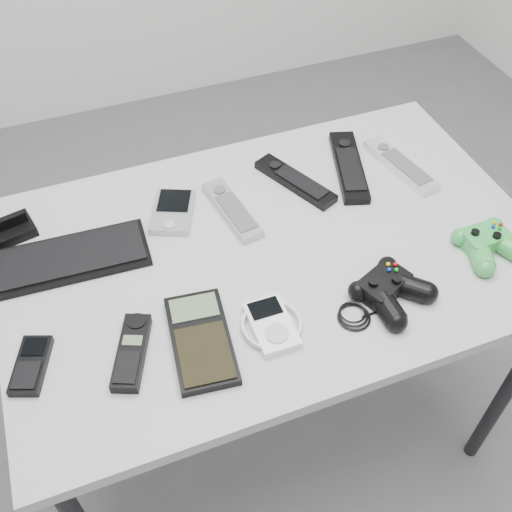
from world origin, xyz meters
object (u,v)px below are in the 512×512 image
object	(u,v)px
remote_silver_a	(232,209)
calculator	(201,339)
mobile_phone	(31,365)
desk	(272,267)
pda_keyboard	(73,257)
controller_green	(489,242)
remote_black_b	(349,166)
remote_silver_b	(400,165)
cordless_handset	(132,352)
controller_black	(389,288)
pda	(173,211)
mp3_player	(271,324)
remote_black_a	(295,181)

from	to	relation	value
remote_silver_a	calculator	xyz separation A→B (m)	(-0.15, -0.28, -0.00)
remote_silver_a	mobile_phone	distance (m)	0.48
desk	pda_keyboard	distance (m)	0.38
controller_green	remote_black_b	bearing A→B (deg)	113.00
remote_silver_b	mobile_phone	bearing A→B (deg)	-174.75
cordless_handset	controller_black	xyz separation A→B (m)	(0.46, -0.04, 0.01)
desk	controller_green	xyz separation A→B (m)	(0.38, -0.15, 0.08)
pda	mp3_player	distance (m)	0.34
pda	remote_black_b	world-z (taller)	remote_black_b
pda_keyboard	mp3_player	size ratio (longest dim) A/B	2.49
controller_black	remote_silver_a	bearing A→B (deg)	99.27
pda	controller_green	xyz separation A→B (m)	(0.54, -0.31, 0.01)
mp3_player	controller_green	size ratio (longest dim) A/B	0.87
desk	mobile_phone	distance (m)	0.48
remote_black_a	remote_silver_b	size ratio (longest dim) A/B	0.99
remote_silver_a	controller_black	size ratio (longest dim) A/B	0.85
remote_silver_a	mp3_player	distance (m)	0.30
remote_black_b	cordless_handset	xyz separation A→B (m)	(-0.55, -0.30, 0.00)
desk	remote_black_b	world-z (taller)	remote_black_b
mp3_player	controller_green	distance (m)	0.45
remote_black_b	cordless_handset	bearing A→B (deg)	-133.76
remote_silver_b	controller_black	distance (m)	0.37
mobile_phone	desk	bearing A→B (deg)	34.02
desk	remote_black_a	bearing A→B (deg)	53.43
pda_keyboard	pda	distance (m)	0.22
pda_keyboard	remote_black_a	bearing A→B (deg)	8.87
remote_silver_b	desk	bearing A→B (deg)	-171.61
controller_black	controller_green	world-z (taller)	controller_black
remote_silver_b	controller_black	xyz separation A→B (m)	(-0.20, -0.31, 0.01)
remote_black_b	mobile_phone	bearing A→B (deg)	-141.84
remote_silver_b	controller_black	world-z (taller)	controller_black
remote_black_a	calculator	world-z (taller)	same
cordless_handset	mp3_player	xyz separation A→B (m)	(0.24, -0.03, -0.00)
cordless_handset	calculator	xyz separation A→B (m)	(0.11, -0.02, -0.00)
pda_keyboard	remote_silver_b	distance (m)	0.71
desk	controller_black	xyz separation A→B (m)	(0.15, -0.19, 0.08)
mobile_phone	controller_black	world-z (taller)	controller_black
remote_silver_b	cordless_handset	bearing A→B (deg)	-168.56
mp3_player	calculator	bearing A→B (deg)	174.15
calculator	mp3_player	world-z (taller)	mp3_player
remote_silver_b	calculator	distance (m)	0.61
remote_black_b	remote_silver_b	size ratio (longest dim) A/B	1.14
remote_silver_a	cordless_handset	size ratio (longest dim) A/B	1.30
remote_black_b	mobile_phone	size ratio (longest dim) A/B	2.12
remote_silver_b	cordless_handset	distance (m)	0.71
pda	mp3_player	size ratio (longest dim) A/B	1.08
pda_keyboard	mp3_player	distance (m)	0.40
calculator	controller_green	bearing A→B (deg)	7.72
pda	mp3_player	world-z (taller)	same
desk	remote_black_a	xyz separation A→B (m)	(0.11, 0.15, 0.07)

